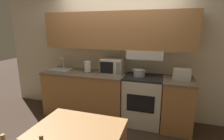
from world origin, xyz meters
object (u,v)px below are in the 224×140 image
(microwave, at_px, (113,66))
(toaster, at_px, (182,74))
(cooking_pot, at_px, (139,72))
(paper_towel_roll, at_px, (87,67))
(stove_range, at_px, (142,100))
(dining_table, at_px, (78,138))
(sink_basin, at_px, (61,69))

(microwave, bearing_deg, toaster, -3.67)
(cooking_pot, xyz_separation_m, paper_towel_roll, (-1.05, -0.01, 0.04))
(stove_range, bearing_deg, cooking_pot, 174.54)
(cooking_pot, relative_size, dining_table, 0.32)
(microwave, bearing_deg, stove_range, -7.58)
(toaster, bearing_deg, paper_towel_roll, -179.84)
(stove_range, distance_m, sink_basin, 1.83)
(paper_towel_roll, bearing_deg, toaster, 0.16)
(stove_range, bearing_deg, toaster, 0.12)
(microwave, relative_size, dining_table, 0.44)
(paper_towel_roll, bearing_deg, microwave, 9.71)
(microwave, height_order, dining_table, microwave)
(cooking_pot, xyz_separation_m, dining_table, (-0.40, -1.68, -0.36))
(stove_range, distance_m, dining_table, 1.75)
(dining_table, bearing_deg, toaster, 55.78)
(stove_range, height_order, cooking_pot, cooking_pot)
(cooking_pot, distance_m, toaster, 0.74)
(stove_range, distance_m, paper_towel_roll, 1.28)
(stove_range, xyz_separation_m, dining_table, (-0.48, -1.67, 0.18))
(stove_range, height_order, sink_basin, sink_basin)
(dining_table, bearing_deg, stove_range, 73.86)
(toaster, xyz_separation_m, dining_table, (-1.14, -1.67, -0.39))
(sink_basin, bearing_deg, stove_range, 0.56)
(stove_range, xyz_separation_m, microwave, (-0.63, 0.08, 0.61))
(stove_range, height_order, microwave, microwave)
(cooking_pot, distance_m, dining_table, 1.76)
(cooking_pot, bearing_deg, toaster, -0.51)
(toaster, height_order, dining_table, toaster)
(sink_basin, height_order, dining_table, sink_basin)
(toaster, bearing_deg, cooking_pot, 179.49)
(cooking_pot, height_order, microwave, microwave)
(stove_range, height_order, toaster, toaster)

